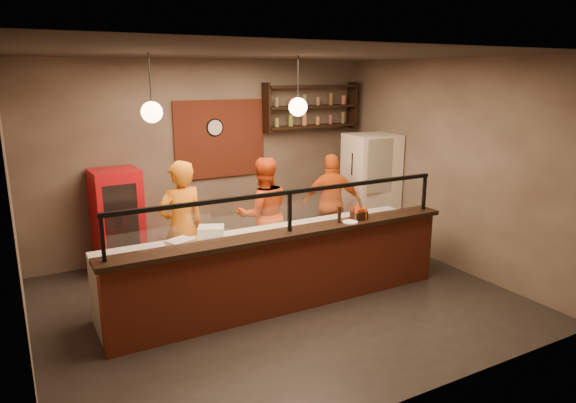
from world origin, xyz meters
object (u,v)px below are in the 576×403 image
condiment_caddy (359,215)px  pepper_mill (339,215)px  wall_clock (215,127)px  cook_mid (263,215)px  fridge (370,189)px  pizza_dough (258,236)px  cook_left (182,227)px  cook_right (332,204)px  red_cooler (118,221)px

condiment_caddy → pepper_mill: size_ratio=0.91×
wall_clock → cook_mid: bearing=-80.0°
cook_mid → fridge: bearing=-163.8°
pizza_dough → condiment_caddy: size_ratio=2.61×
cook_left → pizza_dough: size_ratio=3.58×
cook_left → cook_mid: (1.34, 0.19, -0.05)m
cook_right → pizza_dough: (-1.93, -1.16, 0.06)m
red_cooler → condiment_caddy: size_ratio=8.04×
cook_mid → pizza_dough: size_ratio=3.40×
fridge → pizza_dough: bearing=-150.2°
fridge → condiment_caddy: (-1.52, -1.70, 0.14)m
cook_mid → cook_right: (1.36, 0.17, -0.04)m
cook_right → condiment_caddy: 1.72m
cook_left → condiment_caddy: cook_left is taller
wall_clock → pizza_dough: size_ratio=0.58×
pizza_dough → fridge: bearing=24.4°
pepper_mill → fridge: bearing=42.9°
cook_left → pepper_mill: cook_left is taller
cook_right → red_cooler: size_ratio=1.06×
wall_clock → cook_right: wall_clock is taller
cook_mid → cook_right: bearing=-164.2°
pepper_mill → pizza_dough: bearing=156.6°
cook_mid → fridge: fridge is taller
fridge → pepper_mill: 2.52m
cook_left → cook_mid: 1.35m
cook_left → cook_mid: cook_left is taller
cook_right → condiment_caddy: size_ratio=8.53×
fridge → pepper_mill: (-1.84, -1.71, 0.19)m
cook_mid → pizza_dough: (-0.57, -0.99, 0.02)m
wall_clock → red_cooler: 2.18m
cook_left → cook_right: cook_left is taller
fridge → cook_left: bearing=-167.0°
cook_right → wall_clock: bearing=-11.0°
fridge → red_cooler: (-4.23, 0.73, -0.18)m
cook_mid → red_cooler: bearing=-18.7°
cook_left → cook_right: bearing=178.2°
condiment_caddy → cook_right: bearing=68.6°
cook_right → fridge: fridge is taller
cook_right → fridge: bearing=-147.2°
condiment_caddy → wall_clock: bearing=109.7°
cook_left → cook_right: size_ratio=1.10×
fridge → pepper_mill: fridge is taller
fridge → red_cooler: 4.29m
cook_left → red_cooler: (-0.62, 1.21, -0.13)m
wall_clock → fridge: wall_clock is taller
pizza_dough → cook_left: bearing=134.0°
red_cooler → pepper_mill: 3.43m
cook_right → fridge: (0.90, 0.13, 0.13)m
wall_clock → cook_left: size_ratio=0.16×
red_cooler → pizza_dough: size_ratio=3.08×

